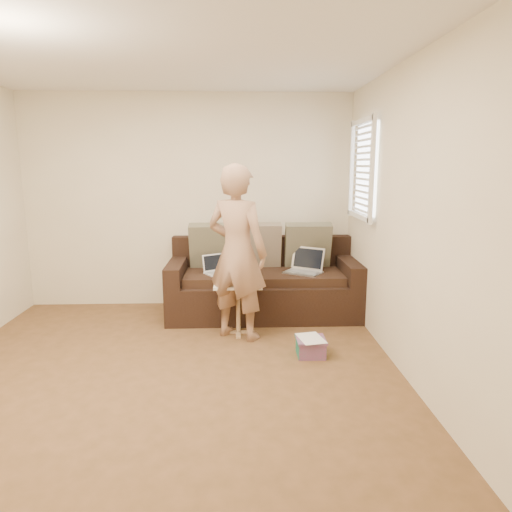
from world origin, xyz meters
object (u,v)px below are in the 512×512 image
(laptop_white, at_px, (219,274))
(striped_box, at_px, (311,347))
(laptop_silver, at_px, (303,273))
(drinking_glass, at_px, (222,276))
(person, at_px, (237,253))
(side_table, at_px, (238,308))
(sofa, at_px, (263,279))

(laptop_white, distance_m, striped_box, 1.52)
(laptop_white, bearing_deg, laptop_silver, -31.46)
(drinking_glass, bearing_deg, laptop_white, 96.36)
(person, relative_size, side_table, 3.26)
(laptop_white, distance_m, drinking_glass, 0.48)
(drinking_glass, bearing_deg, sofa, 50.08)
(laptop_silver, relative_size, side_table, 0.74)
(laptop_silver, relative_size, striped_box, 1.49)
(striped_box, bearing_deg, sofa, 107.00)
(side_table, distance_m, striped_box, 0.93)
(sofa, bearing_deg, laptop_silver, -12.25)
(laptop_silver, bearing_deg, drinking_glass, -120.07)
(laptop_silver, bearing_deg, sofa, -158.83)
(sofa, height_order, striped_box, sofa)
(sofa, height_order, side_table, sofa)
(sofa, xyz_separation_m, laptop_silver, (0.45, -0.10, 0.10))
(sofa, relative_size, striped_box, 8.12)
(laptop_silver, relative_size, laptop_white, 1.36)
(laptop_silver, xyz_separation_m, striped_box, (-0.08, -1.14, -0.43))
(laptop_white, height_order, person, person)
(drinking_glass, bearing_deg, striped_box, -38.74)
(drinking_glass, bearing_deg, side_table, -21.60)
(person, bearing_deg, striped_box, 171.69)
(laptop_silver, height_order, person, person)
(laptop_silver, bearing_deg, striped_box, -60.41)
(laptop_white, xyz_separation_m, drinking_glass, (0.05, -0.47, 0.08))
(sofa, distance_m, person, 0.91)
(drinking_glass, xyz_separation_m, striped_box, (0.84, -0.68, -0.52))
(laptop_silver, distance_m, drinking_glass, 1.03)
(sofa, distance_m, striped_box, 1.34)
(sofa, relative_size, laptop_silver, 5.46)
(person, xyz_separation_m, striped_box, (0.68, -0.51, -0.80))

